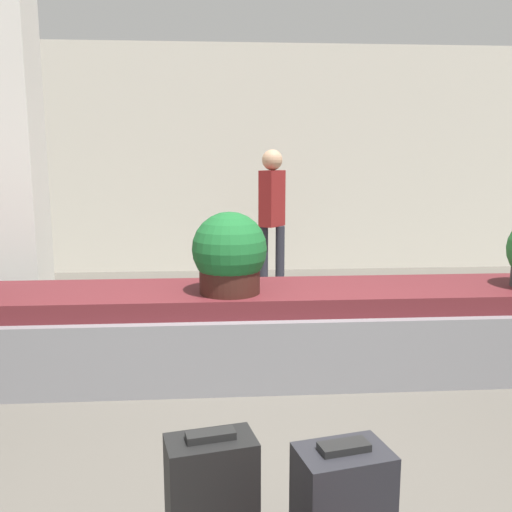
# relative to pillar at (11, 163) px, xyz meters

# --- Properties ---
(ground_plane) EXTENTS (18.00, 18.00, 0.00)m
(ground_plane) POSITION_rel_pillar_xyz_m (2.18, -2.79, -1.60)
(ground_plane) COLOR #59544C
(back_wall) EXTENTS (18.00, 0.06, 3.20)m
(back_wall) POSITION_rel_pillar_xyz_m (2.18, 2.76, 0.00)
(back_wall) COLOR beige
(back_wall) RESTS_ON ground_plane
(carousel) EXTENTS (7.14, 0.97, 0.67)m
(carousel) POSITION_rel_pillar_xyz_m (2.18, -1.24, -1.28)
(carousel) COLOR gray
(carousel) RESTS_ON ground_plane
(pillar) EXTENTS (0.52, 0.52, 3.20)m
(pillar) POSITION_rel_pillar_xyz_m (0.00, 0.00, 0.00)
(pillar) COLOR silver
(pillar) RESTS_ON ground_plane
(suitcase_0) EXTENTS (0.38, 0.27, 0.63)m
(suitcase_0) POSITION_rel_pillar_xyz_m (1.85, -3.45, -1.30)
(suitcase_0) COLOR black
(suitcase_0) RESTS_ON ground_plane
(potted_plant_0) EXTENTS (0.55, 0.55, 0.60)m
(potted_plant_0) POSITION_rel_pillar_xyz_m (1.98, -1.37, -0.65)
(potted_plant_0) COLOR #381914
(potted_plant_0) RESTS_ON carousel
(traveler_0) EXTENTS (0.34, 0.36, 1.74)m
(traveler_0) POSITION_rel_pillar_xyz_m (2.56, 1.26, -0.56)
(traveler_0) COLOR #282833
(traveler_0) RESTS_ON ground_plane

